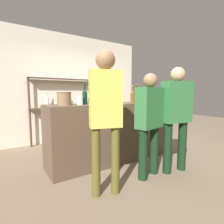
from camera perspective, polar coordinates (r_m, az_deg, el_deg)
name	(u,v)px	position (r m, az deg, el deg)	size (l,w,h in m)	color
ground_plane	(112,159)	(3.48, 0.00, -15.24)	(16.00, 16.00, 0.00)	#7A6651
bar_counter	(112,132)	(3.32, 0.00, -6.51)	(2.39, 0.64, 1.08)	brown
back_wall	(74,88)	(4.96, -12.37, 7.53)	(3.99, 0.12, 2.80)	beige
back_shelf	(76,99)	(4.79, -11.52, 4.11)	(2.38, 0.18, 1.64)	#4C3828
counter_bottle_0	(136,96)	(3.49, 7.89, 5.34)	(0.07, 0.07, 0.36)	black
counter_bottle_1	(133,96)	(3.38, 6.77, 5.14)	(0.09, 0.09, 0.34)	brown
counter_bottle_2	(85,96)	(2.96, -8.86, 5.04)	(0.08, 0.08, 0.35)	black
counter_bottle_3	(102,96)	(3.38, -3.20, 5.27)	(0.08, 0.08, 0.34)	black
wine_glass	(104,97)	(3.05, -2.55, 4.86)	(0.07, 0.07, 0.16)	silver
ice_bucket	(64,99)	(2.81, -15.38, 4.22)	(0.23, 0.23, 0.20)	#846647
cork_jar	(80,101)	(2.89, -10.47, 3.66)	(0.11, 0.11, 0.14)	silver
customer_center	(150,118)	(2.66, 12.16, -1.95)	(0.50, 0.29, 1.56)	black
customer_left	(106,109)	(2.09, -2.10, 0.85)	(0.42, 0.28, 1.77)	brown
server_behind_counter	(100,105)	(3.91, -3.97, 2.23)	(0.44, 0.29, 1.68)	brown
customer_right	(176,112)	(2.94, 20.26, -0.03)	(0.51, 0.29, 1.67)	black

